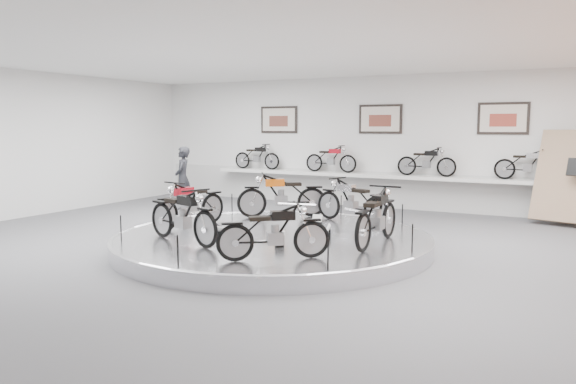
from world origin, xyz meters
The scene contains 22 objects.
floor centered at (0.00, 0.00, 0.00)m, with size 16.00×16.00×0.00m, color #4E4E50.
ceiling centered at (0.00, 0.00, 4.00)m, with size 16.00×16.00×0.00m, color white.
wall_back centered at (0.00, 7.00, 2.00)m, with size 16.00×16.00×0.00m, color silver.
wall_left centered at (-8.00, 0.00, 2.00)m, with size 14.00×14.00×0.00m, color silver.
dado_band centered at (0.00, 6.98, 0.55)m, with size 15.68×0.04×1.10m, color #BCBCBA.
display_platform centered at (0.00, 0.30, 0.15)m, with size 6.40×6.40×0.30m, color silver.
platform_rim centered at (0.00, 0.30, 0.27)m, with size 6.40×6.40×0.10m, color #B2B2BA.
shelf centered at (0.00, 6.70, 1.00)m, with size 11.00×0.55×0.10m, color silver.
poster_left centered at (-3.50, 6.96, 2.70)m, with size 1.35×0.06×0.88m, color beige.
poster_center centered at (0.00, 6.96, 2.70)m, with size 1.35×0.06×0.88m, color beige.
poster_right centered at (3.50, 6.96, 2.70)m, with size 1.35×0.06×0.88m, color beige.
shelf_bike_a centered at (-4.20, 6.70, 1.42)m, with size 1.22×0.42×0.73m, color black, non-canonical shape.
shelf_bike_b centered at (-1.50, 6.70, 1.42)m, with size 1.22×0.42×0.73m, color maroon, non-canonical shape.
shelf_bike_c centered at (1.50, 6.70, 1.42)m, with size 1.22×0.42×0.73m, color black, non-canonical shape.
shelf_bike_d centered at (4.20, 6.70, 1.42)m, with size 1.22×0.42×0.73m, color silver, non-canonical shape.
bike_a centered at (2.19, 0.35, 0.83)m, with size 1.81×0.64×1.07m, color black, non-canonical shape.
bike_b centered at (0.90, 2.39, 0.81)m, with size 1.72×0.61×1.01m, color silver, non-canonical shape.
bike_c centered at (-0.87, 2.32, 0.84)m, with size 1.83×0.65×1.08m, color #C3520D, non-canonical shape.
bike_d centered at (-1.97, 0.17, 0.82)m, with size 1.75×0.62×1.03m, color maroon, non-canonical shape.
bike_e centered at (-1.11, -1.17, 0.83)m, with size 1.79×0.63×1.05m, color black, non-canonical shape.
bike_f centered at (1.08, -1.57, 0.77)m, with size 1.60×0.57×0.94m, color black, non-canonical shape.
visitor centered at (-5.09, 3.86, 0.94)m, with size 0.69×0.45×1.88m, color black.
Camera 1 is at (5.51, -9.46, 2.49)m, focal length 35.00 mm.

